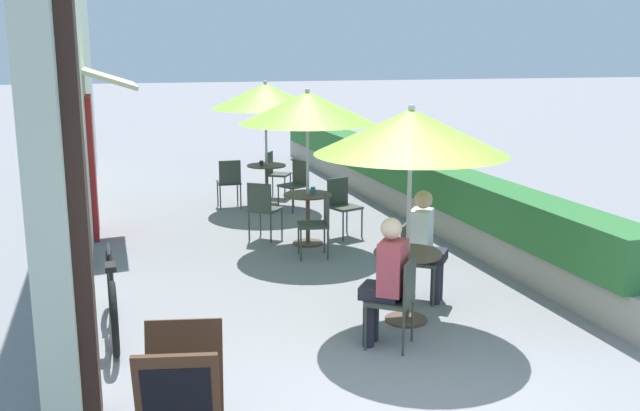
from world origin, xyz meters
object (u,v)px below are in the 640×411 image
Objects in this scene: cafe_chair_near_left at (415,255)px; seated_patron_near_left at (425,241)px; coffee_cup_mid at (313,190)px; bicycle_leaning at (112,298)px; patio_umbrella_far at (265,96)px; menu_board at (182,402)px; cafe_chair_far_right at (296,181)px; patio_table_mid at (308,210)px; cafe_chair_near_right at (398,295)px; coffee_cup_far at (261,163)px; cafe_chair_far_left at (229,180)px; cafe_chair_mid_right at (342,202)px; cafe_chair_far_back at (275,171)px; patio_table_far at (267,178)px; patio_table_near at (407,274)px; cafe_chair_mid_back at (263,206)px; patio_umbrella_mid at (307,108)px; seated_patron_near_right at (387,276)px; patio_umbrella_near at (411,132)px; cafe_chair_mid_left at (319,220)px.

seated_patron_near_left is at bearing 90.00° from cafe_chair_near_left.
bicycle_leaning is at bearing -136.27° from coffee_cup_mid.
patio_umbrella_far reaches higher than menu_board.
cafe_chair_far_right is at bearing -141.76° from cafe_chair_near_left.
patio_table_mid is at bearing 77.43° from menu_board.
cafe_chair_near_right is 2.55m from menu_board.
menu_board reaches higher than coffee_cup_far.
coffee_cup_far is at bearing 1.53° from cafe_chair_far_left.
seated_patron_near_left is at bearing -75.23° from cafe_chair_far_left.
cafe_chair_far_back is (-0.32, 3.09, 0.00)m from cafe_chair_mid_right.
patio_umbrella_far reaches higher than patio_table_far.
cafe_chair_mid_back is at bearing 101.59° from patio_table_near.
seated_patron_near_left is at bearing -83.78° from patio_table_far.
patio_umbrella_mid is at bearing 26.27° from cafe_chair_far_back.
cafe_chair_mid_right is at bearing 82.48° from patio_table_near.
patio_umbrella_far reaches higher than patio_table_mid.
cafe_chair_near_right is 9.67× the size of coffee_cup_mid.
seated_patron_near_left reaches higher than menu_board.
cafe_chair_mid_back is 2.85m from patio_umbrella_far.
seated_patron_near_left is 1.38m from seated_patron_near_right.
seated_patron_near_left is 1.35× the size of menu_board.
cafe_chair_mid_back is 9.67× the size of coffee_cup_far.
patio_umbrella_near is at bearing -10.98° from bicycle_leaning.
patio_table_mid is 0.85× the size of cafe_chair_far_right.
coffee_cup_mid is at bearing -132.16° from seated_patron_near_left.
patio_umbrella_mid is 2.41× the size of menu_board.
patio_table_near is 5.96m from patio_table_far.
seated_patron_near_left is 5.61m from patio_umbrella_far.
patio_umbrella_mid is 2.57× the size of cafe_chair_far_right.
cafe_chair_mid_back is 1.00× the size of cafe_chair_far_back.
bicycle_leaning is (-3.16, -4.89, -0.15)m from cafe_chair_far_right.
patio_table_mid is 0.85× the size of cafe_chair_far_left.
cafe_chair_far_left is at bearing 40.52° from seated_patron_near_right.
coffee_cup_mid and coffee_cup_far have the same top height.
cafe_chair_far_back is at bearing 33.03° from cafe_chair_near_right.
seated_patron_near_left is 13.89× the size of coffee_cup_far.
cafe_chair_mid_left reaches higher than patio_table_near.
patio_table_far is at bearing -137.66° from cafe_chair_near_left.
patio_table_near is 1.00× the size of patio_table_far.
patio_table_mid is at bearing -90.17° from patio_table_far.
patio_umbrella_mid is at bearing -90.00° from patio_table_mid.
patio_umbrella_mid reaches higher than patio_table_mid.
cafe_chair_far_back is at bearing 84.93° from patio_table_mid.
cafe_chair_mid_back is 3.77m from bicycle_leaning.
patio_table_mid is 0.85× the size of cafe_chair_mid_left.
seated_patron_near_right is at bearing -92.58° from patio_table_far.
cafe_chair_far_back is at bearing 113.75° from cafe_chair_mid_back.
cafe_chair_mid_right is 1.90m from cafe_chair_far_right.
cafe_chair_far_right is at bearing 30.34° from seated_patron_near_right.
cafe_chair_mid_back is (-0.58, 0.38, -1.45)m from patio_umbrella_mid.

